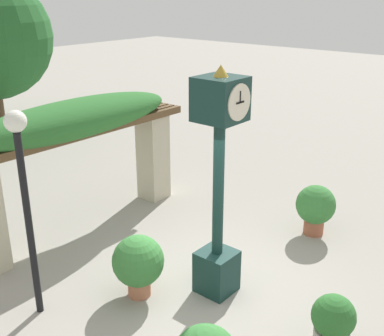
# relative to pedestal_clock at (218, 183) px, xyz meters

# --- Properties ---
(ground_plane) EXTENTS (60.00, 60.00, 0.00)m
(ground_plane) POSITION_rel_pedestal_clock_xyz_m (0.00, 0.19, -1.83)
(ground_plane) COLOR gray
(pedestal_clock) EXTENTS (0.61, 0.66, 3.52)m
(pedestal_clock) POSITION_rel_pedestal_clock_xyz_m (0.00, 0.00, 0.00)
(pedestal_clock) COLOR #14332D
(pedestal_clock) RESTS_ON ground
(pergola) EXTENTS (5.10, 1.14, 2.58)m
(pergola) POSITION_rel_pedestal_clock_xyz_m (0.00, 3.29, 0.11)
(pergola) COLOR #BCB299
(pergola) RESTS_ON ground
(potted_plant_near_left) EXTENTS (0.58, 0.58, 0.75)m
(potted_plant_near_left) POSITION_rel_pedestal_clock_xyz_m (-0.01, -1.92, -1.44)
(potted_plant_near_left) COLOR gray
(potted_plant_near_left) RESTS_ON ground
(potted_plant_far_left) EXTENTS (0.75, 0.75, 0.99)m
(potted_plant_far_left) POSITION_rel_pedestal_clock_xyz_m (2.69, -0.31, -1.26)
(potted_plant_far_left) COLOR #9E563D
(potted_plant_far_left) RESTS_ON ground
(potted_plant_far_right) EXTENTS (0.80, 0.80, 1.00)m
(potted_plant_far_right) POSITION_rel_pedestal_clock_xyz_m (-0.87, 0.84, -1.26)
(potted_plant_far_right) COLOR #B26B4C
(potted_plant_far_right) RESTS_ON ground
(lamp_post) EXTENTS (0.29, 0.29, 3.04)m
(lamp_post) POSITION_rel_pedestal_clock_xyz_m (-2.09, 1.68, 0.27)
(lamp_post) COLOR black
(lamp_post) RESTS_ON ground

